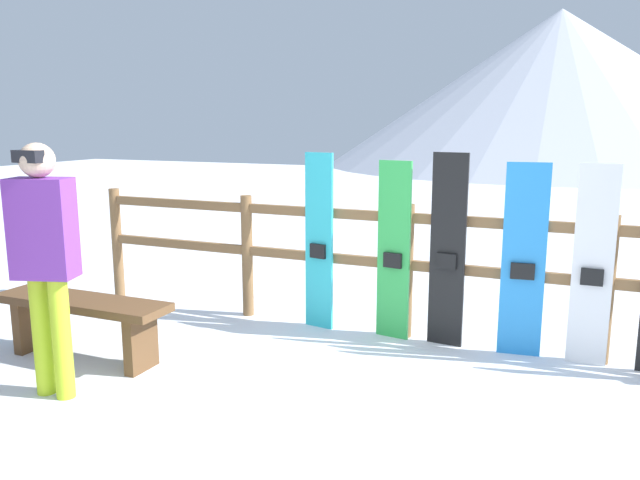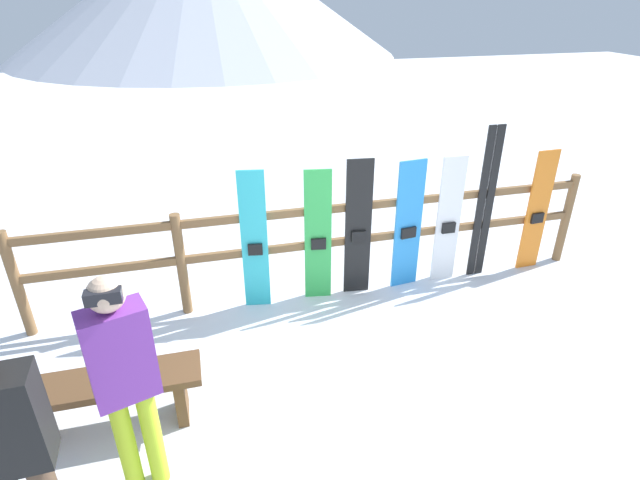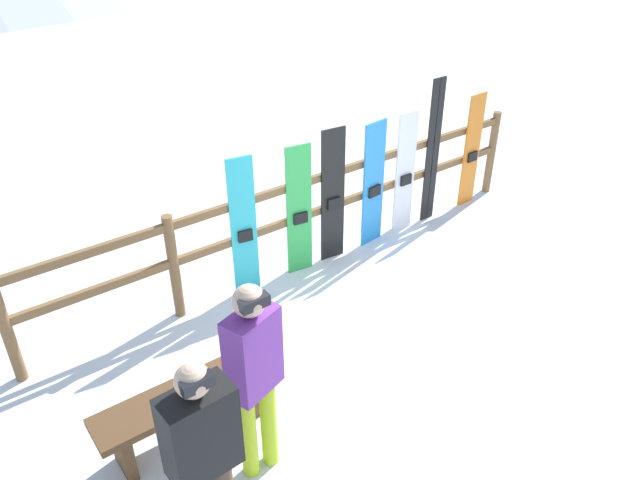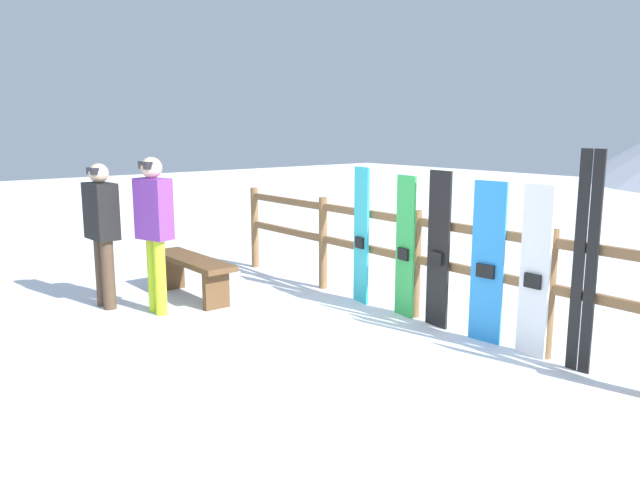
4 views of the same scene
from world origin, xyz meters
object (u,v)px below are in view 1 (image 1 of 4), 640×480
at_px(snowboard_cyan, 319,242).
at_px(snowboard_green, 394,251).
at_px(snowboard_black_stripe, 448,251).
at_px(bench, 82,314).
at_px(snowboard_white, 593,267).
at_px(snowboard_blue, 523,261).
at_px(person_purple, 44,250).

xyz_separation_m(snowboard_cyan, snowboard_green, (0.65, -0.00, -0.02)).
bearing_deg(snowboard_black_stripe, bench, -150.27).
bearing_deg(snowboard_green, snowboard_black_stripe, 0.01).
xyz_separation_m(snowboard_green, snowboard_white, (1.47, 0.00, 0.01)).
relative_size(snowboard_black_stripe, snowboard_blue, 1.04).
relative_size(bench, snowboard_green, 0.97).
bearing_deg(snowboard_blue, snowboard_green, -180.00).
xyz_separation_m(snowboard_black_stripe, snowboard_blue, (0.56, -0.00, -0.03)).
distance_m(person_purple, snowboard_green, 2.57).
bearing_deg(person_purple, snowboard_blue, 35.66).
xyz_separation_m(snowboard_green, snowboard_black_stripe, (0.43, 0.00, 0.04)).
xyz_separation_m(person_purple, snowboard_green, (1.68, 1.92, -0.24)).
bearing_deg(snowboard_cyan, snowboard_white, -0.00).
distance_m(snowboard_green, snowboard_black_stripe, 0.43).
xyz_separation_m(bench, snowboard_white, (3.43, 1.37, 0.38)).
relative_size(bench, snowboard_black_stripe, 0.92).
relative_size(bench, snowboard_white, 0.96).
relative_size(snowboard_cyan, snowboard_black_stripe, 0.99).
height_order(snowboard_green, snowboard_black_stripe, snowboard_black_stripe).
bearing_deg(snowboard_black_stripe, snowboard_cyan, -180.00).
xyz_separation_m(person_purple, snowboard_blue, (2.68, 1.92, -0.23)).
relative_size(person_purple, snowboard_white, 1.11).
bearing_deg(snowboard_white, bench, -158.26).
bearing_deg(snowboard_white, snowboard_cyan, 180.00).
relative_size(person_purple, snowboard_black_stripe, 1.07).
height_order(snowboard_green, snowboard_blue, snowboard_blue).
relative_size(snowboard_blue, snowboard_white, 1.00).
bearing_deg(snowboard_black_stripe, snowboard_blue, -0.01).
relative_size(person_purple, snowboard_blue, 1.11).
distance_m(snowboard_black_stripe, snowboard_blue, 0.56).
height_order(bench, snowboard_black_stripe, snowboard_black_stripe).
distance_m(snowboard_cyan, snowboard_green, 0.65).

